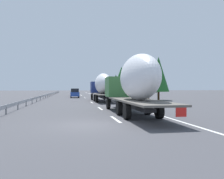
{
  "coord_description": "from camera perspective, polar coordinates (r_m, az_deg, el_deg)",
  "views": [
    {
      "loc": [
        -12.81,
        1.07,
        2.05
      ],
      "look_at": [
        17.19,
        -4.27,
        1.83
      ],
      "focal_mm": 37.21,
      "sensor_mm": 36.0,
      "label": 1
    }
  ],
  "objects": [
    {
      "name": "ground_plane",
      "position": [
        52.86,
        -8.94,
        -1.82
      ],
      "size": [
        260.0,
        260.0,
        0.0
      ],
      "primitive_type": "plane",
      "color": "#424247"
    },
    {
      "name": "lane_stripe_0",
      "position": [
        15.22,
        0.88,
        -7.32
      ],
      "size": [
        3.2,
        0.2,
        0.01
      ],
      "primitive_type": "cube",
      "color": "white",
      "rests_on": "ground_plane"
    },
    {
      "name": "lane_stripe_1",
      "position": [
        23.13,
        -2.94,
        -4.67
      ],
      "size": [
        3.2,
        0.2,
        0.01
      ],
      "primitive_type": "cube",
      "color": "white",
      "rests_on": "ground_plane"
    },
    {
      "name": "lane_stripe_2",
      "position": [
        32.52,
        -5.02,
        -3.2
      ],
      "size": [
        3.2,
        0.2,
        0.01
      ],
      "primitive_type": "cube",
      "color": "white",
      "rests_on": "ground_plane"
    },
    {
      "name": "lane_stripe_3",
      "position": [
        47.77,
        -6.65,
        -2.05
      ],
      "size": [
        3.2,
        0.2,
        0.01
      ],
      "primitive_type": "cube",
      "color": "white",
      "rests_on": "ground_plane"
    },
    {
      "name": "lane_stripe_4",
      "position": [
        49.82,
        -6.79,
        -1.94
      ],
      "size": [
        3.2,
        0.2,
        0.01
      ],
      "primitive_type": "cube",
      "color": "white",
      "rests_on": "ground_plane"
    },
    {
      "name": "lane_stripe_5",
      "position": [
        63.34,
        -7.5,
        -1.44
      ],
      "size": [
        3.2,
        0.2,
        0.01
      ],
      "primitive_type": "cube",
      "color": "white",
      "rests_on": "ground_plane"
    },
    {
      "name": "lane_stripe_6",
      "position": [
        66.96,
        -7.64,
        -1.34
      ],
      "size": [
        3.2,
        0.2,
        0.01
      ],
      "primitive_type": "cube",
      "color": "white",
      "rests_on": "ground_plane"
    },
    {
      "name": "lane_stripe_7",
      "position": [
        72.53,
        -7.83,
        -1.21
      ],
      "size": [
        3.2,
        0.2,
        0.01
      ],
      "primitive_type": "cube",
      "color": "white",
      "rests_on": "ground_plane"
    },
    {
      "name": "edge_line_right",
      "position": [
        58.21,
        -3.61,
        -1.6
      ],
      "size": [
        110.0,
        0.2,
        0.01
      ],
      "primitive_type": "cube",
      "color": "white",
      "rests_on": "ground_plane"
    },
    {
      "name": "truck_lead",
      "position": [
        35.28,
        -2.49,
        0.99
      ],
      "size": [
        14.03,
        2.55,
        4.16
      ],
      "color": "navy",
      "rests_on": "ground_plane"
    },
    {
      "name": "truck_trailing",
      "position": [
        17.6,
        5.3,
        1.73
      ],
      "size": [
        14.16,
        2.55,
        4.38
      ],
      "color": "#387038",
      "rests_on": "ground_plane"
    },
    {
      "name": "car_black_suv",
      "position": [
        59.18,
        -9.25,
        -0.68
      ],
      "size": [
        4.01,
        1.9,
        1.82
      ],
      "color": "black",
      "rests_on": "ground_plane"
    },
    {
      "name": "car_blue_sedan",
      "position": [
        49.0,
        -9.13,
        -0.87
      ],
      "size": [
        4.24,
        1.83,
        1.91
      ],
      "color": "#28479E",
      "rests_on": "ground_plane"
    },
    {
      "name": "road_sign",
      "position": [
        61.3,
        -2.82,
        0.38
      ],
      "size": [
        0.1,
        0.9,
        2.9
      ],
      "color": "gray",
      "rests_on": "ground_plane"
    },
    {
      "name": "tree_0",
      "position": [
        62.6,
        0.95,
        1.76
      ],
      "size": [
        2.98,
        2.98,
        5.64
      ],
      "color": "#472D19",
      "rests_on": "ground_plane"
    },
    {
      "name": "tree_1",
      "position": [
        54.79,
        3.73,
        2.32
      ],
      "size": [
        3.24,
        3.24,
        6.45
      ],
      "color": "#472D19",
      "rests_on": "ground_plane"
    },
    {
      "name": "tree_2",
      "position": [
        38.67,
        8.94,
        1.84
      ],
      "size": [
        2.74,
        2.74,
        4.8
      ],
      "color": "#472D19",
      "rests_on": "ground_plane"
    },
    {
      "name": "tree_3",
      "position": [
        39.34,
        11.36,
        3.69
      ],
      "size": [
        3.51,
        3.51,
        7.21
      ],
      "color": "#472D19",
      "rests_on": "ground_plane"
    },
    {
      "name": "tree_4",
      "position": [
        49.28,
        2.36,
        2.8
      ],
      "size": [
        3.69,
        3.69,
        6.52
      ],
      "color": "#472D19",
      "rests_on": "ground_plane"
    },
    {
      "name": "tree_5",
      "position": [
        77.26,
        -1.09,
        1.79
      ],
      "size": [
        2.77,
        2.77,
        5.86
      ],
      "color": "#472D19",
      "rests_on": "ground_plane"
    },
    {
      "name": "guardrail_median",
      "position": [
        56.04,
        -15.15,
        -1.11
      ],
      "size": [
        94.0,
        0.1,
        0.76
      ],
      "color": "#9EA0A5",
      "rests_on": "ground_plane"
    }
  ]
}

